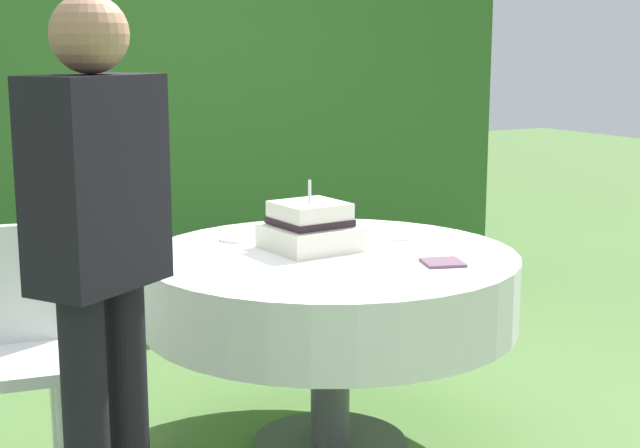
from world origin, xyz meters
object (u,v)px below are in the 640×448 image
serving_plate_near (354,223)px  serving_plate_far (400,237)px  napkin_stack (443,262)px  standing_person (100,257)px  serving_plate_left (238,238)px  garden_chair (1,337)px  wedding_cake (310,227)px  cake_table (330,289)px

serving_plate_near → serving_plate_far: (0.02, -0.32, 0.00)m
napkin_stack → standing_person: (-1.21, -0.15, 0.18)m
serving_plate_left → garden_chair: 0.95m
standing_person → serving_plate_near: bearing=34.7°
napkin_stack → wedding_cake: bearing=123.9°
cake_table → serving_plate_near: (0.35, 0.42, 0.14)m
serving_plate_far → serving_plate_left: same height
serving_plate_near → serving_plate_left: bearing=-174.6°
wedding_cake → serving_plate_far: 0.40m
cake_table → serving_plate_left: bearing=118.7°
wedding_cake → garden_chair: wedding_cake is taller
serving_plate_near → standing_person: (-1.31, -0.91, 0.18)m
napkin_stack → standing_person: standing_person is taller
serving_plate_far → standing_person: bearing=-156.2°
napkin_stack → garden_chair: bearing=159.1°
serving_plate_left → cake_table: bearing=-61.3°
serving_plate_far → cake_table: bearing=-164.8°
garden_chair → serving_plate_left: bearing=10.8°
serving_plate_near → napkin_stack: bearing=-96.9°
standing_person → cake_table: bearing=26.8°
cake_table → garden_chair: bearing=170.1°
cake_table → serving_plate_far: bearing=15.2°
serving_plate_near → napkin_stack: (-0.09, -0.75, -0.00)m
garden_chair → serving_plate_near: bearing=8.8°
serving_plate_near → serving_plate_left: size_ratio=0.82×
serving_plate_far → standing_person: size_ratio=0.07×
cake_table → standing_person: bearing=-153.2°
standing_person → garden_chair: bearing=103.0°
garden_chair → standing_person: bearing=-77.0°
serving_plate_far → napkin_stack: 0.44m
serving_plate_near → garden_chair: size_ratio=0.13×
wedding_cake → garden_chair: (-1.08, 0.10, -0.28)m
wedding_cake → garden_chair: bearing=174.8°
garden_chair → standing_person: size_ratio=0.56×
serving_plate_far → napkin_stack: bearing=-104.2°
cake_table → serving_plate_far: serving_plate_far is taller
serving_plate_left → standing_person: bearing=-131.6°
wedding_cake → serving_plate_left: bearing=122.1°
wedding_cake → napkin_stack: (0.29, -0.43, -0.08)m
napkin_stack → serving_plate_near: bearing=83.1°
serving_plate_far → serving_plate_near: bearing=93.1°
cake_table → garden_chair: (-1.12, 0.19, -0.07)m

